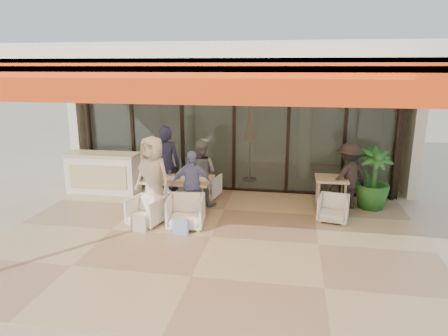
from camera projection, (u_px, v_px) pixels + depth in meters
The scene contains 21 objects.
ground at pixel (211, 238), 7.58m from camera, with size 70.00×70.00×0.00m, color #C6B293.
terrace_floor at pixel (211, 238), 7.58m from camera, with size 8.00×6.00×0.01m, color tan.
terrace_structure at pixel (206, 61), 6.52m from camera, with size 8.00×6.00×3.40m.
glass_storefront at pixel (234, 130), 10.05m from camera, with size 8.08×0.10×3.20m.
interior_block at pixel (245, 98), 12.10m from camera, with size 9.05×3.62×3.52m.
host_counter at pixel (103, 173), 10.17m from camera, with size 1.85×0.65×1.04m.
dining_table at pixel (178, 181), 8.89m from camera, with size 1.50×0.90×0.93m.
chair_far_left at pixel (173, 183), 9.95m from camera, with size 0.65×0.61×0.67m, color white.
chair_far_right at pixel (206, 185), 9.81m from camera, with size 0.63×0.59×0.65m, color white.
chair_near_left at pixel (146, 210), 8.14m from camera, with size 0.63×0.59×0.65m, color white.
chair_near_right at pixel (186, 210), 7.99m from camera, with size 0.71×0.66×0.73m, color white.
diner_navy at pixel (166, 165), 9.32m from camera, with size 0.67×0.44×1.85m, color #181A35.
diner_grey at pixel (201, 173), 9.22m from camera, with size 0.75×0.59×1.55m, color slate.
diner_cream at pixel (153, 177), 8.47m from camera, with size 0.86×0.56×1.76m, color beige.
diner_periwinkle at pixel (192, 185), 8.37m from camera, with size 0.87×0.36×1.48m, color #7085BB.
tote_bag_cream at pixel (139, 224), 7.79m from camera, with size 0.30×0.10×0.34m, color silver.
tote_bag_blue at pixel (181, 227), 7.65m from camera, with size 0.30×0.10×0.34m, color #99BFD8.
side_table at pixel (331, 182), 8.96m from camera, with size 0.70×0.70×0.74m.
side_chair at pixel (333, 207), 8.32m from camera, with size 0.60×0.56×0.62m, color white.
standing_woman at pixel (348, 177), 8.93m from camera, with size 0.99×0.57×1.53m, color black.
potted_palm at pixel (373, 179), 8.97m from camera, with size 0.80×0.80×1.42m, color #1E5919.
Camera 1 is at (1.43, -6.87, 3.17)m, focal length 32.00 mm.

